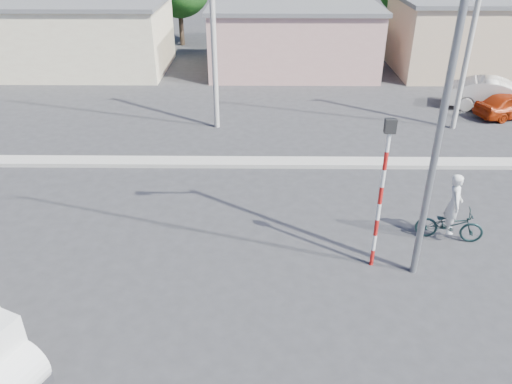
{
  "coord_description": "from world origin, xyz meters",
  "views": [
    {
      "loc": [
        0.06,
        -9.89,
        8.63
      ],
      "look_at": [
        -0.09,
        3.36,
        1.3
      ],
      "focal_mm": 35.0,
      "sensor_mm": 36.0,
      "label": 1
    }
  ],
  "objects_px": {
    "cyclist": "(452,212)",
    "streetlight": "(439,99)",
    "bicycle": "(449,225)",
    "car_cream": "(497,95)",
    "traffic_pole": "(382,184)",
    "car_red": "(511,105)"
  },
  "relations": [
    {
      "from": "cyclist",
      "to": "traffic_pole",
      "type": "relative_size",
      "value": 0.43
    },
    {
      "from": "bicycle",
      "to": "streetlight",
      "type": "relative_size",
      "value": 0.22
    },
    {
      "from": "car_cream",
      "to": "traffic_pole",
      "type": "distance_m",
      "value": 15.77
    },
    {
      "from": "traffic_pole",
      "to": "car_red",
      "type": "bearing_deg",
      "value": 53.03
    },
    {
      "from": "bicycle",
      "to": "car_red",
      "type": "xyz_separation_m",
      "value": [
        6.49,
        10.69,
        0.1
      ]
    },
    {
      "from": "cyclist",
      "to": "car_red",
      "type": "height_order",
      "value": "cyclist"
    },
    {
      "from": "traffic_pole",
      "to": "streetlight",
      "type": "bearing_deg",
      "value": -17.73
    },
    {
      "from": "cyclist",
      "to": "streetlight",
      "type": "xyz_separation_m",
      "value": [
        -1.61,
        -1.61,
        4.01
      ]
    },
    {
      "from": "car_cream",
      "to": "car_red",
      "type": "distance_m",
      "value": 1.07
    },
    {
      "from": "cyclist",
      "to": "car_red",
      "type": "distance_m",
      "value": 12.51
    },
    {
      "from": "bicycle",
      "to": "traffic_pole",
      "type": "relative_size",
      "value": 0.45
    },
    {
      "from": "bicycle",
      "to": "car_cream",
      "type": "distance_m",
      "value": 13.23
    },
    {
      "from": "bicycle",
      "to": "car_cream",
      "type": "xyz_separation_m",
      "value": [
        6.17,
        11.7,
        0.26
      ]
    },
    {
      "from": "cyclist",
      "to": "car_cream",
      "type": "height_order",
      "value": "cyclist"
    },
    {
      "from": "car_red",
      "to": "streetlight",
      "type": "height_order",
      "value": "streetlight"
    },
    {
      "from": "bicycle",
      "to": "traffic_pole",
      "type": "distance_m",
      "value": 3.54
    },
    {
      "from": "cyclist",
      "to": "streetlight",
      "type": "distance_m",
      "value": 4.61
    },
    {
      "from": "bicycle",
      "to": "streetlight",
      "type": "bearing_deg",
      "value": 147.49
    },
    {
      "from": "car_cream",
      "to": "streetlight",
      "type": "distance_m",
      "value": 15.98
    },
    {
      "from": "cyclist",
      "to": "traffic_pole",
      "type": "distance_m",
      "value": 3.3
    },
    {
      "from": "bicycle",
      "to": "car_cream",
      "type": "bearing_deg",
      "value": -15.4
    },
    {
      "from": "traffic_pole",
      "to": "streetlight",
      "type": "height_order",
      "value": "streetlight"
    }
  ]
}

